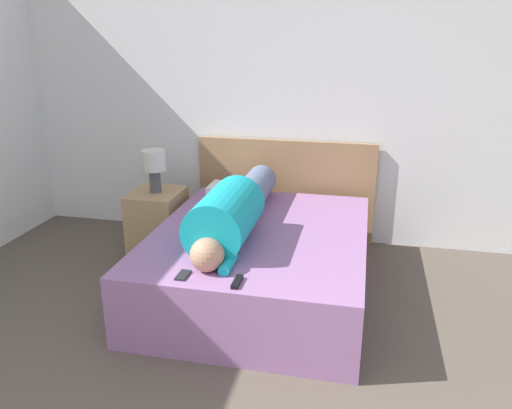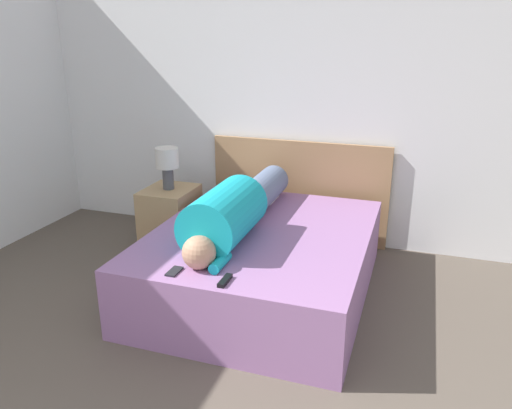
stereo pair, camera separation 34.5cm
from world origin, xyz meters
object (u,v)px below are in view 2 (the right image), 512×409
object	(u,v)px
bed	(262,261)
nightstand	(171,218)
tv_remote	(225,281)
cell_phone	(174,271)
person_lying	(236,209)
pillow_near_headboard	(248,191)
table_lamp	(167,162)

from	to	relation	value
bed	nightstand	size ratio (longest dim) A/B	3.43
tv_remote	cell_phone	size ratio (longest dim) A/B	1.15
person_lying	cell_phone	xyz separation A→B (m)	(-0.12, -0.74, -0.16)
tv_remote	pillow_near_headboard	bearing A→B (deg)	104.58
nightstand	pillow_near_headboard	size ratio (longest dim) A/B	1.13
bed	pillow_near_headboard	distance (m)	0.84
bed	cell_phone	xyz separation A→B (m)	(-0.30, -0.81, 0.25)
nightstand	tv_remote	distance (m)	1.77
bed	nightstand	distance (m)	1.18
bed	tv_remote	world-z (taller)	tv_remote
cell_phone	bed	bearing A→B (deg)	69.90
pillow_near_headboard	nightstand	bearing A→B (deg)	-166.57
person_lying	tv_remote	xyz separation A→B (m)	(0.22, -0.76, -0.16)
pillow_near_headboard	cell_phone	world-z (taller)	pillow_near_headboard
pillow_near_headboard	tv_remote	bearing A→B (deg)	-75.42
bed	table_lamp	size ratio (longest dim) A/B	5.12
table_lamp	pillow_near_headboard	xyz separation A→B (m)	(0.69, 0.17, -0.25)
person_lying	tv_remote	size ratio (longest dim) A/B	11.44
bed	cell_phone	distance (m)	0.90
table_lamp	pillow_near_headboard	world-z (taller)	table_lamp
nightstand	table_lamp	bearing A→B (deg)	0.00
bed	nightstand	world-z (taller)	nightstand
table_lamp	person_lying	bearing A→B (deg)	-34.73
bed	pillow_near_headboard	world-z (taller)	pillow_near_headboard
nightstand	table_lamp	distance (m)	0.52
person_lying	cell_phone	size ratio (longest dim) A/B	13.20
tv_remote	bed	bearing A→B (deg)	92.94
person_lying	cell_phone	world-z (taller)	person_lying
table_lamp	cell_phone	bearing A→B (deg)	-60.82
bed	table_lamp	world-z (taller)	table_lamp
table_lamp	tv_remote	distance (m)	1.78
bed	person_lying	xyz separation A→B (m)	(-0.18, -0.07, 0.42)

